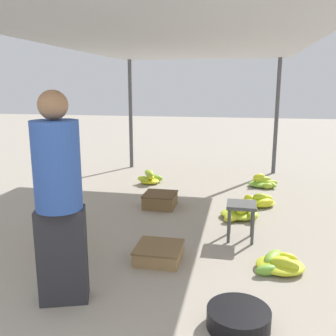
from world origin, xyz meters
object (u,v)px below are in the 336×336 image
Objects in this scene: stool at (241,211)px; crate_mid at (160,200)px; vendor_foreground at (59,197)px; banana_pile_left_2 at (150,178)px; banana_pile_left_0 at (64,243)px; banana_pile_right_2 at (279,263)px; banana_pile_right_0 at (264,183)px; banana_pile_right_3 at (240,213)px; basin_black at (238,318)px; banana_pile_right_1 at (258,201)px; banana_pile_left_1 at (66,221)px; crate_near at (159,253)px.

stool reaches higher than crate_mid.
vendor_foreground is 3.89× the size of banana_pile_left_2.
vendor_foreground is 3.45× the size of banana_pile_left_0.
banana_pile_left_2 reaches higher than banana_pile_right_2.
banana_pile_right_2 is at bearing -90.12° from banana_pile_right_0.
banana_pile_left_0 reaches higher than banana_pile_right_3.
vendor_foreground reaches higher than basin_black.
banana_pile_right_1 is 1.19× the size of crate_mid.
banana_pile_right_0 is (0.39, 4.21, 0.00)m from basin_black.
banana_pile_left_1 reaches higher than basin_black.
crate_mid is at bearing -166.25° from banana_pile_right_1.
banana_pile_right_0 is at bearing 89.88° from banana_pile_right_2.
basin_black is at bearing -89.83° from banana_pile_right_3.
banana_pile_right_1 is 1.02× the size of banana_pile_right_3.
banana_pile_right_2 is 1.06× the size of crate_mid.
vendor_foreground is at bearing -86.77° from banana_pile_left_2.
vendor_foreground is 3.73× the size of crate_near.
crate_near is (-0.83, -1.46, -0.00)m from banana_pile_right_3.
stool reaches higher than banana_pile_right_3.
banana_pile_left_2 is (0.24, 3.04, 0.00)m from banana_pile_left_0.
stool is 0.86m from banana_pile_right_2.
banana_pile_left_1 is at bearing -135.40° from banana_pile_right_0.
vendor_foreground is 3.54m from banana_pile_right_1.
banana_pile_left_2 is at bearing 153.56° from banana_pile_right_1.
crate_mid is (-1.21, 1.00, -0.25)m from stool.
stool is 0.93× the size of crate_mid.
banana_pile_right_3 is at bearing 58.19° from vendor_foreground.
crate_mid is at bearing 133.07° from banana_pile_right_2.
stool is at bearing -53.96° from banana_pile_left_2.
basin_black is at bearing -49.36° from crate_near.
banana_pile_right_0 is 1.06× the size of banana_pile_right_2.
stool is 0.87× the size of banana_pile_left_0.
stool is 0.83× the size of banana_pile_right_0.
banana_pile_right_1 is at bearing 60.11° from vendor_foreground.
basin_black is 1.29m from crate_near.
basin_black is 0.90× the size of banana_pile_right_0.
stool is at bearing -39.65° from crate_mid.
banana_pile_right_1 is 2.36m from crate_near.
stool reaches higher than banana_pile_right_2.
banana_pile_left_0 is (-0.46, 0.90, -0.82)m from vendor_foreground.
banana_pile_right_2 is at bearing 1.50° from crate_near.
banana_pile_left_2 is at bearing -175.29° from banana_pile_right_0.
banana_pile_left_2 is at bearing 93.23° from vendor_foreground.
stool is (1.46, 1.63, -0.57)m from vendor_foreground.
banana_pile_right_1 reaches higher than crate_near.
banana_pile_left_2 is at bearing 105.53° from crate_near.
vendor_foreground is 3.98× the size of stool.
banana_pile_left_0 reaches higher than banana_pile_left_1.
banana_pile_left_0 reaches higher than banana_pile_right_0.
stool is at bearing -100.44° from banana_pile_right_1.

